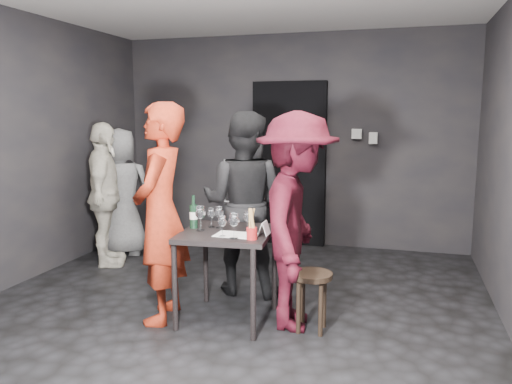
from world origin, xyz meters
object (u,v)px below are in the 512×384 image
(server_red, at_px, (160,193))
(wine_bottle, at_px, (194,215))
(tasting_table, at_px, (227,243))
(woman_black, at_px, (244,190))
(hand_truck, at_px, (236,228))
(man_maroon, at_px, (296,206))
(stool, at_px, (312,286))
(breadstick_cup, at_px, (252,224))
(bystander_grey, at_px, (121,191))
(bystander_cream, at_px, (104,190))

(server_red, bearing_deg, wine_bottle, 117.02)
(tasting_table, distance_m, wine_bottle, 0.37)
(server_red, xyz_separation_m, woman_black, (0.44, 0.82, -0.08))
(hand_truck, xyz_separation_m, man_maroon, (1.28, -2.32, 0.77))
(tasting_table, xyz_separation_m, stool, (0.71, -0.02, -0.29))
(tasting_table, xyz_separation_m, breadstick_cup, (0.27, -0.20, 0.21))
(tasting_table, bearing_deg, server_red, -165.56)
(stool, height_order, man_maroon, man_maroon)
(hand_truck, relative_size, bystander_grey, 0.71)
(tasting_table, relative_size, woman_black, 0.38)
(server_red, relative_size, bystander_cream, 1.24)
(server_red, height_order, breadstick_cup, server_red)
(hand_truck, distance_m, man_maroon, 2.76)
(tasting_table, distance_m, bystander_grey, 2.40)
(hand_truck, bearing_deg, stool, -71.02)
(stool, distance_m, bystander_grey, 3.02)
(wine_bottle, height_order, breadstick_cup, wine_bottle)
(wine_bottle, distance_m, breadstick_cup, 0.62)
(bystander_cream, bearing_deg, breadstick_cup, -147.07)
(hand_truck, distance_m, bystander_cream, 1.83)
(bystander_cream, relative_size, breadstick_cup, 6.75)
(bystander_grey, relative_size, wine_bottle, 5.67)
(server_red, height_order, bystander_grey, server_red)
(woman_black, distance_m, wine_bottle, 0.70)
(bystander_cream, distance_m, breadstick_cup, 2.43)
(tasting_table, xyz_separation_m, man_maroon, (0.57, 0.04, 0.33))
(woman_black, height_order, wine_bottle, woman_black)
(bystander_grey, bearing_deg, hand_truck, -162.49)
(hand_truck, bearing_deg, woman_black, -80.99)
(hand_truck, height_order, breadstick_cup, hand_truck)
(tasting_table, distance_m, man_maroon, 0.65)
(stool, relative_size, server_red, 0.22)
(stool, bearing_deg, man_maroon, 156.59)
(stool, relative_size, bystander_grey, 0.30)
(hand_truck, relative_size, man_maroon, 0.57)
(woman_black, bearing_deg, stool, 138.43)
(tasting_table, bearing_deg, bystander_grey, 141.59)
(hand_truck, height_order, stool, hand_truck)
(tasting_table, xyz_separation_m, server_red, (-0.52, -0.13, 0.41))
(bystander_cream, bearing_deg, tasting_table, -146.20)
(hand_truck, height_order, bystander_grey, bystander_grey)
(stool, bearing_deg, hand_truck, 120.93)
(breadstick_cup, bearing_deg, hand_truck, 111.17)
(hand_truck, xyz_separation_m, breadstick_cup, (0.99, -2.56, 0.66))
(bystander_cream, bearing_deg, hand_truck, -66.22)
(bystander_cream, bearing_deg, wine_bottle, -150.11)
(man_maroon, height_order, bystander_grey, man_maroon)
(bystander_grey, bearing_deg, tasting_table, 122.15)
(bystander_grey, bearing_deg, server_red, 110.47)
(hand_truck, xyz_separation_m, wine_bottle, (0.41, -2.33, 0.65))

